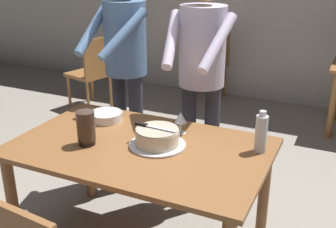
{
  "coord_description": "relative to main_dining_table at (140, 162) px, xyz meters",
  "views": [
    {
      "loc": [
        1.1,
        -1.95,
        1.82
      ],
      "look_at": [
        0.1,
        0.19,
        0.9
      ],
      "focal_mm": 44.28,
      "sensor_mm": 36.0,
      "label": 1
    }
  ],
  "objects": [
    {
      "name": "water_bottle",
      "position": [
        0.67,
        0.22,
        0.22
      ],
      "size": [
        0.07,
        0.07,
        0.25
      ],
      "color": "silver",
      "rests_on": "main_dining_table"
    },
    {
      "name": "person_standing_beside",
      "position": [
        -0.51,
        0.71,
        0.43
      ],
      "size": [
        0.46,
        0.57,
        1.72
      ],
      "color": "#2D2D38",
      "rests_on": "ground_plane"
    },
    {
      "name": "main_dining_table",
      "position": [
        0.0,
        0.0,
        0.0
      ],
      "size": [
        1.52,
        0.94,
        0.75
      ],
      "color": "brown",
      "rests_on": "ground_plane"
    },
    {
      "name": "cake_knife",
      "position": [
        0.02,
        0.04,
        0.22
      ],
      "size": [
        0.27,
        0.04,
        0.02
      ],
      "color": "silver",
      "rests_on": "cake_on_platter"
    },
    {
      "name": "person_cutting_cake",
      "position": [
        0.12,
        0.68,
        0.43
      ],
      "size": [
        0.47,
        0.56,
        1.72
      ],
      "color": "#2D2D38",
      "rests_on": "ground_plane"
    },
    {
      "name": "cake_on_platter",
      "position": [
        0.1,
        0.04,
        0.16
      ],
      "size": [
        0.34,
        0.34,
        0.11
      ],
      "color": "silver",
      "rests_on": "main_dining_table"
    },
    {
      "name": "hurricane_lamp",
      "position": [
        -0.3,
        -0.12,
        0.22
      ],
      "size": [
        0.11,
        0.11,
        0.21
      ],
      "color": "black",
      "rests_on": "main_dining_table"
    },
    {
      "name": "background_chair_0",
      "position": [
        -1.8,
        2.07,
        -0.15
      ],
      "size": [
        0.54,
        0.54,
        0.9
      ],
      "color": "#9E6633",
      "rests_on": "ground_plane"
    },
    {
      "name": "plate_stack",
      "position": [
        -0.4,
        0.25,
        0.14
      ],
      "size": [
        0.22,
        0.22,
        0.06
      ],
      "color": "white",
      "rests_on": "main_dining_table"
    },
    {
      "name": "wine_glass_near",
      "position": [
        0.15,
        0.27,
        0.21
      ],
      "size": [
        0.08,
        0.08,
        0.14
      ],
      "color": "silver",
      "rests_on": "main_dining_table"
    },
    {
      "name": "background_chair_1",
      "position": [
        -0.56,
        2.99,
        -0.15
      ],
      "size": [
        0.48,
        0.48,
        0.9
      ],
      "color": "#9E6633",
      "rests_on": "ground_plane"
    }
  ]
}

